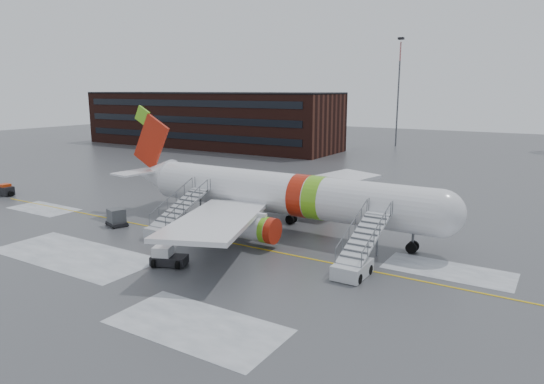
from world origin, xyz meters
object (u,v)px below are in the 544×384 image
Objects in this scene: pushback_tug at (167,257)px; uld_container at (117,218)px; airstair_aft at (170,223)px; airliner at (275,193)px; baggage_tractor at (5,191)px; airstair_fwd at (357,259)px.

uld_container reaches higher than pushback_tug.
pushback_tug is (5.22, -5.92, -0.41)m from airstair_aft.
airliner is at bearing 43.05° from airstair_aft.
airliner is 12.88m from pushback_tug.
baggage_tractor is at bearing 174.52° from uld_container.
airstair_aft is (-17.80, 0.00, 0.00)m from airstair_fwd.
airstair_aft is at bearing -136.95° from airliner.
pushback_tug is 1.21× the size of uld_container.
uld_container is at bearing -175.29° from airstair_aft.
airliner is at bearing 27.72° from uld_container.
uld_container is (-11.67, 5.39, 0.12)m from pushback_tug.
airliner is 12.69× the size of baggage_tractor.
airstair_fwd is 17.80m from airstair_aft.
uld_container is at bearing -178.75° from airstair_fwd.
airstair_fwd is at bearing 1.25° from uld_container.
airliner reaches higher than uld_container.
uld_container is (-24.25, -0.53, -0.29)m from airstair_fwd.
pushback_tug is (-12.58, -5.92, -0.41)m from airstair_fwd.
airstair_aft is (-7.00, -6.54, -2.35)m from airliner.
airliner is at bearing 7.74° from baggage_tractor.
uld_container reaches higher than baggage_tractor.
airstair_aft is 2.79× the size of baggage_tractor.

